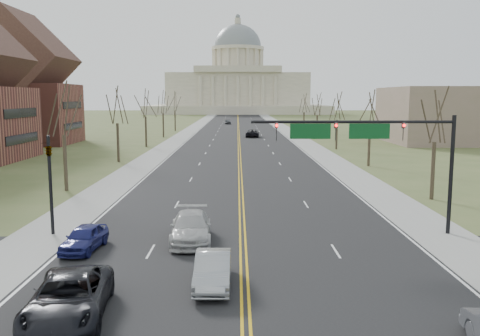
{
  "coord_description": "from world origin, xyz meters",
  "views": [
    {
      "loc": [
        -0.32,
        -16.46,
        8.27
      ],
      "look_at": [
        -0.11,
        21.02,
        3.0
      ],
      "focal_mm": 38.0,
      "sensor_mm": 36.0,
      "label": 1
    }
  ],
  "objects_px": {
    "car_sb_outer_second": "(84,238)",
    "car_far_sb": "(228,122)",
    "car_sb_inner_lead": "(213,270)",
    "signal_left": "(50,174)",
    "signal_mast": "(368,139)",
    "car_far_nb": "(252,133)",
    "car_sb_outer_lead": "(69,298)",
    "car_sb_inner_second": "(191,227)"
  },
  "relations": [
    {
      "from": "car_sb_outer_second",
      "to": "car_far_sb",
      "type": "xyz_separation_m",
      "value": [
        5.38,
        128.84,
        0.02
      ]
    },
    {
      "from": "car_far_sb",
      "to": "car_sb_inner_lead",
      "type": "bearing_deg",
      "value": -96.77
    },
    {
      "from": "signal_left",
      "to": "car_far_sb",
      "type": "height_order",
      "value": "signal_left"
    },
    {
      "from": "signal_mast",
      "to": "signal_left",
      "type": "relative_size",
      "value": 2.02
    },
    {
      "from": "car_far_nb",
      "to": "car_far_sb",
      "type": "relative_size",
      "value": 1.37
    },
    {
      "from": "signal_left",
      "to": "car_sb_inner_lead",
      "type": "height_order",
      "value": "signal_left"
    },
    {
      "from": "car_sb_outer_lead",
      "to": "car_sb_inner_second",
      "type": "distance_m",
      "value": 10.93
    },
    {
      "from": "car_sb_outer_lead",
      "to": "car_sb_inner_second",
      "type": "relative_size",
      "value": 1.06
    },
    {
      "from": "car_sb_outer_lead",
      "to": "car_far_sb",
      "type": "xyz_separation_m",
      "value": [
        3.4,
        137.43,
        -0.12
      ]
    },
    {
      "from": "signal_left",
      "to": "car_far_nb",
      "type": "distance_m",
      "value": 76.57
    },
    {
      "from": "car_sb_inner_second",
      "to": "car_far_sb",
      "type": "xyz_separation_m",
      "value": [
        -0.23,
        127.11,
        -0.1
      ]
    },
    {
      "from": "signal_left",
      "to": "car_far_sb",
      "type": "xyz_separation_m",
      "value": [
        8.28,
        125.58,
        -2.99
      ]
    },
    {
      "from": "signal_mast",
      "to": "car_sb_inner_lead",
      "type": "xyz_separation_m",
      "value": [
        -8.84,
        -8.5,
        -5.02
      ]
    },
    {
      "from": "car_far_sb",
      "to": "car_sb_outer_lead",
      "type": "bearing_deg",
      "value": -98.97
    },
    {
      "from": "car_sb_outer_second",
      "to": "car_far_sb",
      "type": "height_order",
      "value": "car_far_sb"
    },
    {
      "from": "car_far_nb",
      "to": "car_far_sb",
      "type": "bearing_deg",
      "value": -79.4
    },
    {
      "from": "signal_left",
      "to": "car_sb_inner_lead",
      "type": "xyz_separation_m",
      "value": [
        10.1,
        -8.5,
        -2.98
      ]
    },
    {
      "from": "car_sb_outer_second",
      "to": "car_far_sb",
      "type": "distance_m",
      "value": 128.95
    },
    {
      "from": "car_far_nb",
      "to": "car_far_sb",
      "type": "xyz_separation_m",
      "value": [
        -6.06,
        50.41,
        -0.09
      ]
    },
    {
      "from": "signal_left",
      "to": "car_sb_outer_lead",
      "type": "height_order",
      "value": "signal_left"
    },
    {
      "from": "car_far_nb",
      "to": "car_sb_outer_lead",
      "type": "bearing_deg",
      "value": 87.55
    },
    {
      "from": "car_sb_outer_lead",
      "to": "car_far_nb",
      "type": "bearing_deg",
      "value": 77.03
    },
    {
      "from": "car_sb_inner_second",
      "to": "car_far_nb",
      "type": "bearing_deg",
      "value": 82.09
    },
    {
      "from": "car_sb_inner_lead",
      "to": "car_far_nb",
      "type": "height_order",
      "value": "car_far_nb"
    },
    {
      "from": "signal_mast",
      "to": "car_sb_outer_second",
      "type": "bearing_deg",
      "value": -168.51
    },
    {
      "from": "car_sb_inner_second",
      "to": "car_sb_inner_lead",
      "type": "bearing_deg",
      "value": -80.68
    },
    {
      "from": "car_sb_outer_second",
      "to": "car_far_sb",
      "type": "bearing_deg",
      "value": 93.08
    },
    {
      "from": "signal_mast",
      "to": "car_sb_inner_lead",
      "type": "height_order",
      "value": "signal_mast"
    },
    {
      "from": "signal_left",
      "to": "car_sb_outer_second",
      "type": "bearing_deg",
      "value": -48.43
    },
    {
      "from": "car_sb_inner_lead",
      "to": "car_far_sb",
      "type": "height_order",
      "value": "car_sb_inner_lead"
    },
    {
      "from": "car_sb_outer_lead",
      "to": "car_sb_outer_second",
      "type": "height_order",
      "value": "car_sb_outer_lead"
    },
    {
      "from": "signal_mast",
      "to": "car_sb_inner_lead",
      "type": "distance_m",
      "value": 13.26
    },
    {
      "from": "signal_left",
      "to": "car_sb_outer_second",
      "type": "xyz_separation_m",
      "value": [
        2.89,
        -3.26,
        -3.02
      ]
    },
    {
      "from": "car_sb_inner_lead",
      "to": "car_far_sb",
      "type": "xyz_separation_m",
      "value": [
        -1.83,
        134.08,
        -0.02
      ]
    },
    {
      "from": "signal_mast",
      "to": "car_sb_outer_lead",
      "type": "bearing_deg",
      "value": -139.89
    },
    {
      "from": "car_far_nb",
      "to": "car_sb_inner_second",
      "type": "bearing_deg",
      "value": 89.41
    },
    {
      "from": "car_sb_inner_second",
      "to": "car_sb_outer_second",
      "type": "relative_size",
      "value": 1.39
    },
    {
      "from": "signal_left",
      "to": "car_far_nb",
      "type": "height_order",
      "value": "signal_left"
    },
    {
      "from": "car_far_sb",
      "to": "car_sb_outer_second",
      "type": "bearing_deg",
      "value": -99.95
    },
    {
      "from": "car_sb_outer_lead",
      "to": "car_far_sb",
      "type": "distance_m",
      "value": 137.47
    },
    {
      "from": "signal_mast",
      "to": "car_sb_outer_second",
      "type": "height_order",
      "value": "signal_mast"
    },
    {
      "from": "car_sb_outer_lead",
      "to": "car_sb_inner_lead",
      "type": "bearing_deg",
      "value": 25.89
    }
  ]
}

